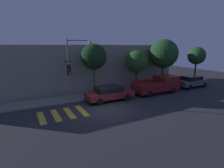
{
  "coord_description": "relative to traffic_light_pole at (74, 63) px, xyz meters",
  "views": [
    {
      "loc": [
        -5.91,
        -12.16,
        5.17
      ],
      "look_at": [
        1.74,
        2.1,
        1.6
      ],
      "focal_mm": 28.0,
      "sensor_mm": 36.0,
      "label": 1
    }
  ],
  "objects": [
    {
      "name": "ground_plane",
      "position": [
        1.49,
        -3.37,
        -3.67
      ],
      "size": [
        60.0,
        60.0,
        0.0
      ],
      "primitive_type": "plane",
      "color": "#2D2B30"
    },
    {
      "name": "sedan_near_corner",
      "position": [
        2.95,
        -1.27,
        -2.92
      ],
      "size": [
        4.58,
        1.86,
        1.42
      ],
      "color": "maroon",
      "rests_on": "ground"
    },
    {
      "name": "pickup_truck",
      "position": [
        9.09,
        -1.27,
        -2.75
      ],
      "size": [
        5.38,
        2.08,
        1.83
      ],
      "color": "maroon",
      "rests_on": "ground"
    },
    {
      "name": "traffic_light_pole",
      "position": [
        0.0,
        0.0,
        0.0
      ],
      "size": [
        2.69,
        0.56,
        5.77
      ],
      "color": "slate",
      "rests_on": "ground"
    },
    {
      "name": "sedan_middle",
      "position": [
        14.68,
        -1.27,
        -2.9
      ],
      "size": [
        4.37,
        1.85,
        1.45
      ],
      "color": "#4C5156",
      "rests_on": "ground"
    },
    {
      "name": "building_row",
      "position": [
        1.49,
        5.5,
        -1.05
      ],
      "size": [
        26.0,
        6.0,
        5.25
      ],
      "primitive_type": "cube",
      "color": "gray",
      "rests_on": "ground"
    },
    {
      "name": "sidewalk",
      "position": [
        1.49,
        0.96,
        -3.6
      ],
      "size": [
        26.0,
        2.27,
        0.14
      ],
      "primitive_type": "cube",
      "color": "slate",
      "rests_on": "ground"
    },
    {
      "name": "tree_far_end",
      "position": [
        11.57,
        0.73,
        0.5
      ],
      "size": [
        3.54,
        3.54,
        5.95
      ],
      "color": "#4C3823",
      "rests_on": "ground"
    },
    {
      "name": "tree_near_corner",
      "position": [
        2.25,
        0.73,
        0.39
      ],
      "size": [
        2.58,
        2.58,
        5.37
      ],
      "color": "brown",
      "rests_on": "ground"
    },
    {
      "name": "tree_behind_truck",
      "position": [
        17.86,
        0.73,
        0.09
      ],
      "size": [
        2.45,
        2.45,
        5.0
      ],
      "color": "#42301E",
      "rests_on": "ground"
    },
    {
      "name": "tree_midblock",
      "position": [
        7.53,
        0.73,
        -0.31
      ],
      "size": [
        2.58,
        2.58,
        4.67
      ],
      "color": "brown",
      "rests_on": "ground"
    },
    {
      "name": "crosswalk",
      "position": [
        -1.79,
        -2.57,
        -3.67
      ],
      "size": [
        3.53,
        2.6,
        0.0
      ],
      "color": "gold",
      "rests_on": "ground"
    }
  ]
}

